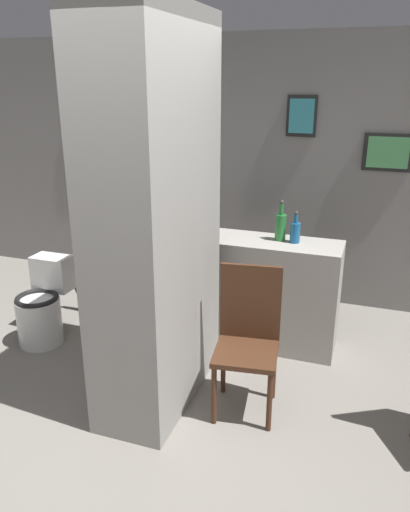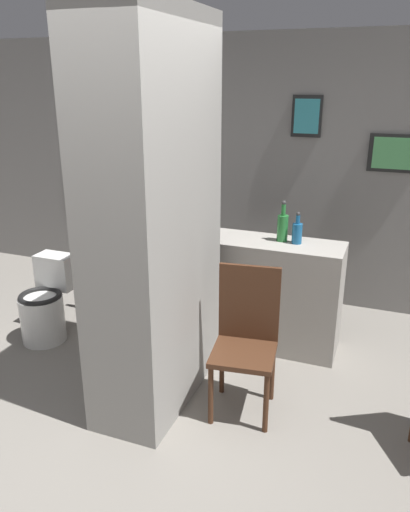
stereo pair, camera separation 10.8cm
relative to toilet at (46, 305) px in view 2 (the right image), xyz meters
The scene contains 9 objects.
ground_plane 1.55m from the toilet, 38.88° to the right, with size 14.00×14.00×0.00m, color slate.
wall_back 2.28m from the toilet, 54.84° to the left, with size 8.00×0.09×2.60m.
pillar_center 1.66m from the toilet, 16.02° to the right, with size 0.54×1.17×2.60m.
counter_shelf 1.92m from the toilet, 18.45° to the left, with size 1.24×0.44×0.93m.
toilet is the anchor object (origin of this frame).
chair_near_pillar 1.95m from the toilet, ahead, with size 0.47×0.47×1.01m.
bicycle 0.92m from the toilet, 40.21° to the left, with size 1.57×0.42×0.69m.
bottle_tall 2.16m from the toilet, 18.81° to the left, with size 0.09×0.09×0.34m.
bottle_short 2.26m from the toilet, 17.16° to the left, with size 0.08×0.08×0.26m.
Camera 2 is at (1.56, -2.24, 2.19)m, focal length 35.00 mm.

